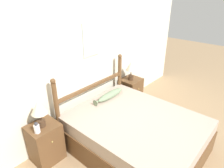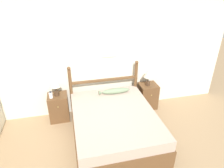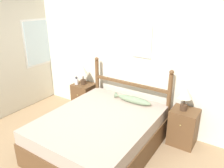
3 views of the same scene
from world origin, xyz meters
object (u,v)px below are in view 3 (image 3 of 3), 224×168
Objects in this scene: bed at (100,133)px; bottle at (77,81)px; nightstand_left at (84,98)px; fish_pillow at (133,100)px; table_lamp_left at (83,71)px; nightstand_right at (183,127)px; table_lamp_right at (185,94)px.

bottle reaches higher than bed.
fish_pillow is (1.25, -0.16, 0.34)m from nightstand_left.
bed is 2.82× the size of fish_pillow.
bed is at bearing -39.48° from table_lamp_left.
nightstand_right is at bearing -0.01° from table_lamp_left.
bottle is at bearing -145.79° from table_lamp_left.
fish_pillow is (0.19, 0.72, 0.36)m from bed.
bottle is (-2.21, -0.07, -0.21)m from table_lamp_right.
bed is at bearing -140.44° from nightstand_right.
table_lamp_right is 0.89m from fish_pillow.
table_lamp_left reaches higher than nightstand_left.
table_lamp_left is (-2.13, 0.00, 0.60)m from nightstand_right.
bottle is at bearing 176.69° from fish_pillow.
table_lamp_right reaches higher than nightstand_left.
bottle is (-0.12, -0.08, 0.38)m from nightstand_left.
fish_pillow is (1.37, -0.08, -0.04)m from bottle.
bottle is (-2.25, -0.08, 0.38)m from nightstand_right.
nightstand_left reaches higher than bed.
table_lamp_right reaches higher than nightstand_right.
bottle is at bearing -146.60° from nightstand_left.
nightstand_left is 1.31m from fish_pillow.
nightstand_left is at bearing 179.74° from table_lamp_right.
nightstand_right is (2.13, 0.00, 0.00)m from nightstand_left.
nightstand_right is at bearing 1.99° from bottle.
bed is at bearing -34.10° from bottle.
table_lamp_left is (-0.00, 0.00, 0.60)m from nightstand_left.
table_lamp_right reaches higher than fish_pillow.
nightstand_left is 0.89× the size of fish_pillow.
table_lamp_right is 2.46× the size of bottle.
bed is at bearing -139.87° from table_lamp_right.
nightstand_right is 2.28m from bottle.
bottle is at bearing 145.90° from bed.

